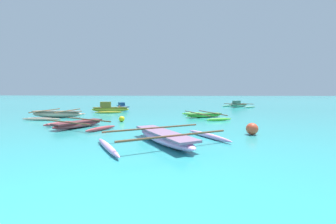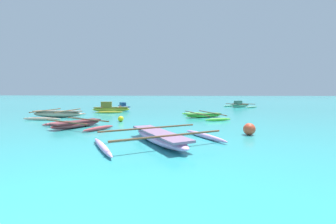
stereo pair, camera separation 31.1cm
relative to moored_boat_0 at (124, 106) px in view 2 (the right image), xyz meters
The scene contains 9 objects.
moored_boat_0 is the anchor object (origin of this frame).
moored_boat_1 14.42m from the moored_boat_0, 16.68° to the left, with size 4.25×4.23×0.83m.
moored_boat_2 13.79m from the moored_boat_0, 82.77° to the right, with size 4.12×3.31×0.40m.
moored_boat_3 4.16m from the moored_boat_0, 89.90° to the right, with size 3.53×3.76×0.98m.
moored_boat_4 9.45m from the moored_boat_0, 103.73° to the right, with size 3.89×3.93×0.55m.
moored_boat_5 18.18m from the moored_boat_0, 68.37° to the right, with size 5.14×4.70×0.48m.
moored_boat_6 11.88m from the moored_boat_0, 42.64° to the right, with size 3.51×4.95×0.36m.
mooring_buoy_0 11.60m from the moored_boat_0, 73.36° to the right, with size 0.36×0.36×0.36m.
mooring_buoy_1 18.15m from the moored_boat_0, 54.94° to the right, with size 0.53×0.53×0.53m.
Camera 2 is at (1.69, -1.51, 1.89)m, focal length 24.00 mm.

